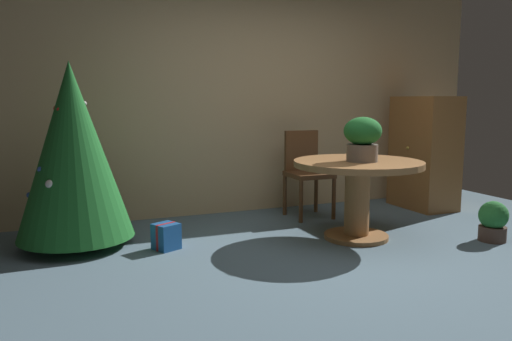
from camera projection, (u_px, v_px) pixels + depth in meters
name	position (u px, v px, depth m)	size (l,w,h in m)	color
ground_plane	(356.00, 265.00, 3.95)	(6.60, 6.60, 0.00)	slate
back_wall_panel	(251.00, 98.00, 5.78)	(6.00, 0.10, 2.60)	tan
round_dining_table	(358.00, 182.00, 4.63)	(1.18, 1.18, 0.73)	#9E6B3D
flower_vase	(363.00, 137.00, 4.52)	(0.34, 0.34, 0.40)	#665B51
wooden_chair_far	(306.00, 168.00, 5.56)	(0.44, 0.44, 0.95)	brown
holiday_tree	(73.00, 151.00, 4.33)	(1.00, 1.00, 1.61)	brown
gift_box_blue	(166.00, 236.00, 4.35)	(0.25, 0.25, 0.23)	#1E569E
wooden_cabinet	(424.00, 153.00, 5.97)	(0.50, 0.76, 1.32)	brown
potted_plant	(493.00, 221.00, 4.59)	(0.26, 0.26, 0.37)	#4C382D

